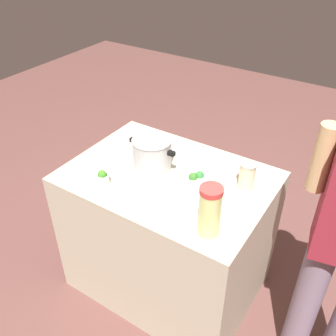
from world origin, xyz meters
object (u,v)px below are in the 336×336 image
object	(u,v)px
broccoli_bowl_front	(101,178)
broccoli_bowl_center	(195,180)
mason_jar	(247,176)
lemonade_pitcher	(210,211)
cooking_pot	(152,153)

from	to	relation	value
broccoli_bowl_front	broccoli_bowl_center	xyz separation A→B (m)	(0.43, 0.26, -0.00)
mason_jar	broccoli_bowl_center	world-z (taller)	mason_jar
lemonade_pitcher	broccoli_bowl_center	world-z (taller)	lemonade_pitcher
cooking_pot	mason_jar	world-z (taller)	cooking_pot
broccoli_bowl_front	mason_jar	bearing A→B (deg)	30.75
broccoli_bowl_front	broccoli_bowl_center	size ratio (longest dim) A/B	0.72
mason_jar	broccoli_bowl_front	size ratio (longest dim) A/B	1.48
cooking_pot	broccoli_bowl_front	xyz separation A→B (m)	(-0.15, -0.26, -0.07)
broccoli_bowl_front	cooking_pot	bearing A→B (deg)	59.98
broccoli_bowl_center	mason_jar	bearing A→B (deg)	29.79
lemonade_pitcher	broccoli_bowl_center	bearing A→B (deg)	129.18
lemonade_pitcher	broccoli_bowl_front	size ratio (longest dim) A/B	2.52
lemonade_pitcher	broccoli_bowl_front	distance (m)	0.66
cooking_pot	mason_jar	distance (m)	0.52
broccoli_bowl_front	broccoli_bowl_center	bearing A→B (deg)	31.25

